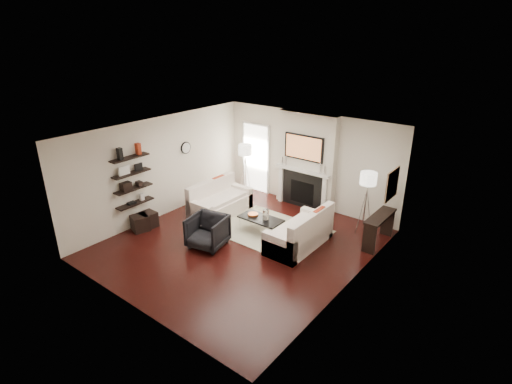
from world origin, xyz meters
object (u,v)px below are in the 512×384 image
Objects in this scene: loveseat_right_base at (299,238)px; coffee_table at (261,219)px; lamp_left_shade at (245,150)px; ottoman_near at (148,220)px; loveseat_left_base at (221,207)px; lamp_right_shade at (369,178)px; armchair at (207,230)px.

loveseat_right_base and coffee_table have the same top height.
lamp_left_shade is 1.00× the size of ottoman_near.
loveseat_right_base is at bearing 23.59° from ottoman_near.
loveseat_right_base is 4.50× the size of lamp_left_shade.
lamp_right_shade is (3.57, 1.41, 1.24)m from loveseat_left_base.
lamp_left_shade is at bearing 138.04° from coffee_table.
loveseat_right_base is at bearing 26.17° from armchair.
lamp_left_shade is 3.90m from lamp_right_shade.
coffee_table is 2.95m from ottoman_near.
armchair is 4.03m from lamp_right_shade.
ottoman_near is at bearing 175.07° from armchair.
armchair is at bearing -141.68° from loveseat_right_base.
lamp_right_shade is (2.60, 2.91, 1.03)m from armchair.
loveseat_right_base is at bearing -120.21° from lamp_right_shade.
coffee_table is 1.41m from armchair.
lamp_left_shade is at bearing 151.00° from loveseat_right_base.
lamp_left_shade reaches higher than armchair.
loveseat_left_base is 4.50× the size of ottoman_near.
armchair is at bearing -66.46° from lamp_left_shade.
armchair reaches higher than coffee_table.
coffee_table is 2.79m from lamp_right_shade.
loveseat_right_base is at bearing 2.79° from coffee_table.
armchair reaches higher than loveseat_right_base.
lamp_left_shade reaches higher than loveseat_right_base.
loveseat_right_base is 2.20m from lamp_right_shade.
lamp_left_shade and lamp_right_shade have the same top height.
loveseat_left_base is 2.15× the size of armchair.
loveseat_left_base is at bearing -77.38° from lamp_left_shade.
coffee_table is at bearing 52.77° from armchair.
coffee_table is at bearing -140.88° from lamp_right_shade.
armchair is at bearing 7.22° from ottoman_near.
ottoman_near is (-3.60, -1.57, -0.01)m from loveseat_right_base.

